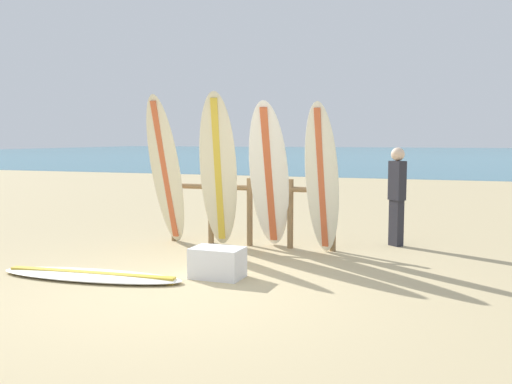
# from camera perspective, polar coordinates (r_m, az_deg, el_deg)

# --- Properties ---
(ground_plane) EXTENTS (120.00, 120.00, 0.00)m
(ground_plane) POSITION_cam_1_polar(r_m,az_deg,el_deg) (6.19, -7.62, -9.97)
(ground_plane) COLOR tan
(ocean_water) EXTENTS (120.00, 80.00, 0.01)m
(ocean_water) POSITION_cam_1_polar(r_m,az_deg,el_deg) (63.42, 16.44, 3.76)
(ocean_water) COLOR teal
(ocean_water) RESTS_ON ground
(surfboard_rack) EXTENTS (2.68, 0.09, 1.04)m
(surfboard_rack) POSITION_cam_1_polar(r_m,az_deg,el_deg) (8.59, -0.65, -1.33)
(surfboard_rack) COLOR olive
(surfboard_rack) RESTS_ON ground
(surfboard_leaning_far_left) EXTENTS (0.54, 0.76, 2.29)m
(surfboard_leaning_far_left) POSITION_cam_1_polar(r_m,az_deg,el_deg) (8.69, -9.13, 2.12)
(surfboard_leaning_far_left) COLOR beige
(surfboard_leaning_far_left) RESTS_ON ground
(surfboard_leaning_left) EXTENTS (0.67, 0.74, 2.32)m
(surfboard_leaning_left) POSITION_cam_1_polar(r_m,az_deg,el_deg) (8.41, -3.83, 2.17)
(surfboard_leaning_left) COLOR beige
(surfboard_leaning_left) RESTS_ON ground
(surfboard_leaning_center_left) EXTENTS (0.68, 1.05, 2.17)m
(surfboard_leaning_center_left) POSITION_cam_1_polar(r_m,az_deg,el_deg) (8.18, 1.34, 1.56)
(surfboard_leaning_center_left) COLOR white
(surfboard_leaning_center_left) RESTS_ON ground
(surfboard_leaning_center) EXTENTS (0.54, 0.59, 2.15)m
(surfboard_leaning_center) POSITION_cam_1_polar(r_m,az_deg,el_deg) (7.94, 6.68, 1.32)
(surfboard_leaning_center) COLOR silver
(surfboard_leaning_center) RESTS_ON ground
(surfboard_lying_on_sand) EXTENTS (2.35, 0.74, 0.08)m
(surfboard_lying_on_sand) POSITION_cam_1_polar(r_m,az_deg,el_deg) (6.98, -16.40, -8.09)
(surfboard_lying_on_sand) COLOR white
(surfboard_lying_on_sand) RESTS_ON ground
(beachgoer_standing) EXTENTS (0.28, 0.28, 1.50)m
(beachgoer_standing) POSITION_cam_1_polar(r_m,az_deg,el_deg) (8.82, 14.08, -0.00)
(beachgoer_standing) COLOR #26262D
(beachgoer_standing) RESTS_ON ground
(cooler_box) EXTENTS (0.61, 0.42, 0.36)m
(cooler_box) POSITION_cam_1_polar(r_m,az_deg,el_deg) (6.71, -3.92, -7.15)
(cooler_box) COLOR white
(cooler_box) RESTS_ON ground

